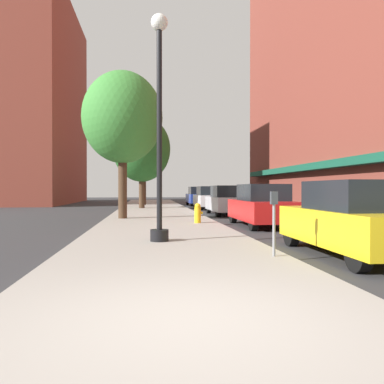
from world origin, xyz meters
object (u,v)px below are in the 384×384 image
object	(u,v)px
parking_meter_near	(274,215)
tree_far	(144,156)
lamppost	(159,123)
car_white	(209,198)
car_yellow	(353,220)
tree_mid	(142,149)
car_blue	(198,196)
car_silver	(227,201)
fire_hydrant	(198,213)
tree_near	(123,118)
car_red	(262,206)

from	to	relation	value
parking_meter_near	tree_far	size ratio (longest dim) A/B	0.21
lamppost	car_white	bearing A→B (deg)	76.79
car_yellow	parking_meter_near	bearing A→B (deg)	-168.36
parking_meter_near	car_yellow	distance (m)	2.01
lamppost	tree_mid	world-z (taller)	tree_mid
car_white	car_blue	size ratio (longest dim) A/B	1.00
tree_far	car_silver	distance (m)	13.15
fire_hydrant	parking_meter_near	distance (m)	7.78
tree_near	car_yellow	xyz separation A→B (m)	(5.60, -10.11, -3.94)
tree_near	car_silver	bearing A→B (deg)	30.99
car_yellow	car_silver	bearing A→B (deg)	88.63
parking_meter_near	tree_mid	distance (m)	20.51
parking_meter_near	car_silver	xyz separation A→B (m)	(1.95, 13.93, -0.14)
lamppost	fire_hydrant	distance (m)	6.09
car_silver	parking_meter_near	bearing A→B (deg)	-97.17
car_blue	tree_mid	bearing A→B (deg)	-126.48
car_yellow	car_white	distance (m)	19.87
tree_near	car_yellow	bearing A→B (deg)	-61.00
fire_hydrant	car_yellow	xyz separation A→B (m)	(2.48, -7.29, 0.29)
car_yellow	car_blue	world-z (taller)	same
car_silver	car_red	bearing A→B (deg)	-89.20
car_yellow	car_white	size ratio (longest dim) A/B	1.00
lamppost	car_red	distance (m)	6.72
car_red	car_silver	distance (m)	6.68
car_silver	car_white	bearing A→B (deg)	90.80
tree_far	car_blue	world-z (taller)	tree_far
lamppost	car_blue	distance (m)	24.08
tree_far	car_white	size ratio (longest dim) A/B	1.46
tree_far	fire_hydrant	bearing A→B (deg)	-82.78
lamppost	tree_far	distance (m)	23.18
fire_hydrant	car_blue	size ratio (longest dim) A/B	0.18
car_white	car_red	bearing A→B (deg)	-91.76
tree_near	car_red	xyz separation A→B (m)	(5.60, -3.31, -3.94)
lamppost	car_blue	size ratio (longest dim) A/B	1.37
fire_hydrant	car_silver	xyz separation A→B (m)	(2.48, 6.18, 0.29)
fire_hydrant	car_silver	distance (m)	6.67
car_silver	lamppost	bearing A→B (deg)	-109.33
tree_far	car_silver	size ratio (longest dim) A/B	1.46
parking_meter_near	car_yellow	bearing A→B (deg)	13.01
lamppost	car_red	world-z (taller)	lamppost
lamppost	car_red	bearing A→B (deg)	48.41
fire_hydrant	tree_far	xyz separation A→B (m)	(-2.27, 17.95, 3.75)
car_yellow	car_red	xyz separation A→B (m)	(0.00, 6.80, 0.00)
parking_meter_near	fire_hydrant	bearing A→B (deg)	93.90
car_blue	tree_far	bearing A→B (deg)	-172.67
tree_near	tree_mid	size ratio (longest dim) A/B	1.04
car_red	car_blue	xyz separation A→B (m)	(0.00, 18.90, 0.00)
parking_meter_near	car_blue	bearing A→B (deg)	85.73
tree_near	car_silver	distance (m)	7.63
car_white	car_blue	world-z (taller)	same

